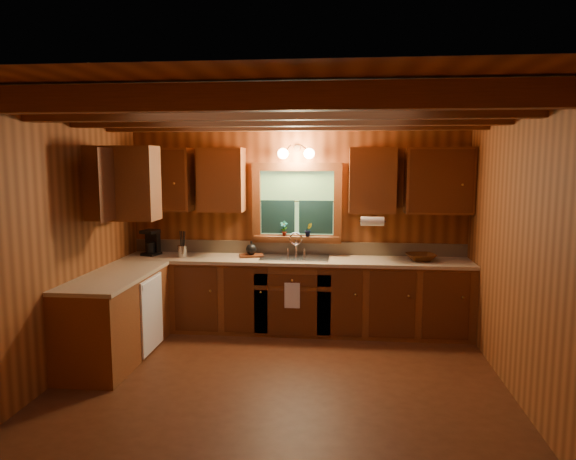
% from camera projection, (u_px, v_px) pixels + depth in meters
% --- Properties ---
extents(room, '(4.20, 4.20, 4.20)m').
position_uv_depth(room, '(279.00, 247.00, 4.81)').
color(room, '#4A2411').
rests_on(room, ground).
extents(ceiling_beams, '(4.20, 2.54, 0.18)m').
position_uv_depth(ceiling_beams, '(279.00, 113.00, 4.65)').
color(ceiling_beams, '#603116').
rests_on(ceiling_beams, room).
extents(base_cabinets, '(4.20, 2.22, 0.86)m').
position_uv_depth(base_cabinets, '(251.00, 301.00, 6.24)').
color(base_cabinets, brown).
rests_on(base_cabinets, ground).
extents(countertop, '(4.20, 2.24, 0.04)m').
position_uv_depth(countertop, '(251.00, 264.00, 6.18)').
color(countertop, tan).
rests_on(countertop, base_cabinets).
extents(backsplash, '(4.20, 0.02, 0.16)m').
position_uv_depth(backsplash, '(297.00, 248.00, 6.71)').
color(backsplash, tan).
rests_on(backsplash, room).
extents(dishwasher_panel, '(0.02, 0.60, 0.80)m').
position_uv_depth(dishwasher_panel, '(152.00, 314.00, 5.74)').
color(dishwasher_panel, white).
rests_on(dishwasher_panel, base_cabinets).
extents(upper_cabinets, '(4.19, 1.77, 0.78)m').
position_uv_depth(upper_cabinets, '(246.00, 181.00, 6.20)').
color(upper_cabinets, brown).
rests_on(upper_cabinets, room).
extents(window, '(1.12, 0.08, 1.00)m').
position_uv_depth(window, '(297.00, 205.00, 6.62)').
color(window, '#603116').
rests_on(window, room).
extents(window_sill, '(1.06, 0.14, 0.04)m').
position_uv_depth(window_sill, '(296.00, 238.00, 6.62)').
color(window_sill, '#603116').
rests_on(window_sill, room).
extents(wall_sconce, '(0.45, 0.21, 0.17)m').
position_uv_depth(wall_sconce, '(296.00, 153.00, 6.41)').
color(wall_sconce, black).
rests_on(wall_sconce, room).
extents(paper_towel_roll, '(0.27, 0.11, 0.11)m').
position_uv_depth(paper_towel_roll, '(372.00, 221.00, 6.21)').
color(paper_towel_roll, white).
rests_on(paper_towel_roll, upper_cabinets).
extents(dish_towel, '(0.18, 0.01, 0.30)m').
position_uv_depth(dish_towel, '(292.00, 296.00, 6.15)').
color(dish_towel, white).
rests_on(dish_towel, base_cabinets).
extents(sink, '(0.82, 0.48, 0.43)m').
position_uv_depth(sink, '(295.00, 262.00, 6.44)').
color(sink, silver).
rests_on(sink, countertop).
extents(coffee_maker, '(0.18, 0.23, 0.32)m').
position_uv_depth(coffee_maker, '(152.00, 242.00, 6.66)').
color(coffee_maker, black).
rests_on(coffee_maker, countertop).
extents(utensil_crock, '(0.11, 0.11, 0.33)m').
position_uv_depth(utensil_crock, '(182.00, 251.00, 6.49)').
color(utensil_crock, silver).
rests_on(utensil_crock, countertop).
extents(cutting_board, '(0.33, 0.27, 0.03)m').
position_uv_depth(cutting_board, '(251.00, 256.00, 6.53)').
color(cutting_board, '#4E2510').
rests_on(cutting_board, countertop).
extents(teakettle, '(0.13, 0.13, 0.17)m').
position_uv_depth(teakettle, '(251.00, 249.00, 6.52)').
color(teakettle, black).
rests_on(teakettle, cutting_board).
extents(wicker_basket, '(0.40, 0.40, 0.08)m').
position_uv_depth(wicker_basket, '(421.00, 257.00, 6.26)').
color(wicker_basket, '#48230C').
rests_on(wicker_basket, countertop).
extents(potted_plant_left, '(0.11, 0.08, 0.19)m').
position_uv_depth(potted_plant_left, '(284.00, 228.00, 6.61)').
color(potted_plant_left, '#4E2510').
rests_on(potted_plant_left, window_sill).
extents(potted_plant_right, '(0.11, 0.10, 0.17)m').
position_uv_depth(potted_plant_right, '(308.00, 230.00, 6.57)').
color(potted_plant_right, '#4E2510').
rests_on(potted_plant_right, window_sill).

